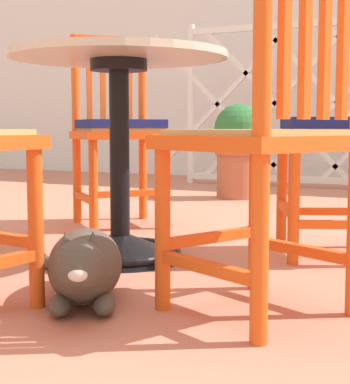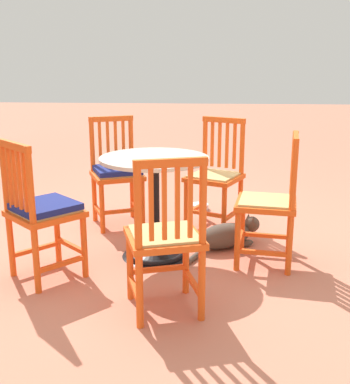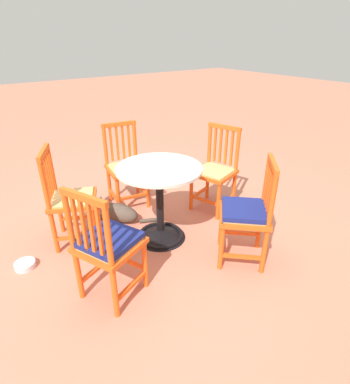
{
  "view_description": "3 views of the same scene",
  "coord_description": "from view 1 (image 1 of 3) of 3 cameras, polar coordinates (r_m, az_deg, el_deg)",
  "views": [
    {
      "loc": [
        1.06,
        -1.93,
        0.47
      ],
      "look_at": [
        0.1,
        0.04,
        0.24
      ],
      "focal_mm": 59.42,
      "sensor_mm": 36.0,
      "label": 1
    },
    {
      "loc": [
        -3.46,
        -0.37,
        1.4
      ],
      "look_at": [
        -0.06,
        -0.14,
        0.47
      ],
      "focal_mm": 46.73,
      "sensor_mm": 36.0,
      "label": 2
    },
    {
      "loc": [
        1.24,
        2.1,
        1.76
      ],
      "look_at": [
        -0.25,
        0.03,
        0.46
      ],
      "focal_mm": 29.06,
      "sensor_mm": 36.0,
      "label": 3
    }
  ],
  "objects": [
    {
      "name": "terracotta_planter",
      "position": [
        4.21,
        5.7,
        3.9
      ],
      "size": [
        0.32,
        0.32,
        0.62
      ],
      "color": "#B25B3D",
      "rests_on": "ground_plane"
    },
    {
      "name": "orange_chair_by_planter",
      "position": [
        3.04,
        -5.13,
        5.41
      ],
      "size": [
        0.57,
        0.57,
        0.91
      ],
      "color": "#EA5619",
      "rests_on": "ground_plane"
    },
    {
      "name": "ground_plane",
      "position": [
        2.26,
        -2.83,
        -6.17
      ],
      "size": [
        24.0,
        24.0,
        0.0
      ],
      "primitive_type": "plane",
      "color": "#C6755B"
    },
    {
      "name": "orange_chair_facing_out",
      "position": [
        2.38,
        14.75,
        5.11
      ],
      "size": [
        0.53,
        0.53,
        0.91
      ],
      "color": "#EA5619",
      "rests_on": "ground_plane"
    },
    {
      "name": "cafe_table",
      "position": [
        2.26,
        -5.0,
        1.13
      ],
      "size": [
        0.76,
        0.76,
        0.73
      ],
      "color": "black",
      "rests_on": "ground_plane"
    },
    {
      "name": "tabby_cat",
      "position": [
        1.73,
        -8.17,
        -6.7
      ],
      "size": [
        0.55,
        0.56,
        0.23
      ],
      "color": "#4C4238",
      "rests_on": "ground_plane"
    },
    {
      "name": "orange_chair_near_fence",
      "position": [
        1.57,
        8.26,
        4.48
      ],
      "size": [
        0.53,
        0.53,
        0.91
      ],
      "color": "#EA5619",
      "rests_on": "ground_plane"
    }
  ]
}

